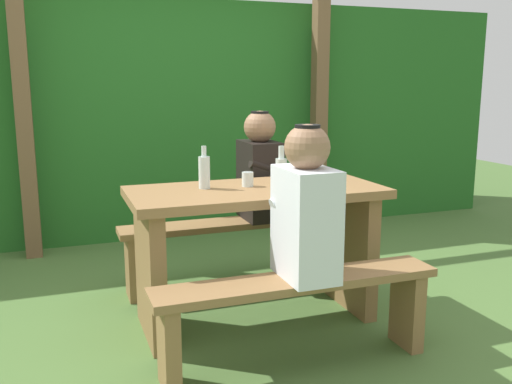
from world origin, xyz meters
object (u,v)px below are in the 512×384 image
Objects in this scene: bench_near at (298,303)px; person_black_coat at (260,170)px; cell_phone at (305,187)px; bottle_left at (204,171)px; bench_far at (226,240)px; picnic_table at (256,232)px; person_white_shirt at (306,208)px; bottle_right at (281,170)px; drinking_glass at (248,179)px.

person_black_coat reaches higher than bench_near.
person_black_coat is 0.66m from cell_phone.
bottle_left is at bearing 160.99° from cell_phone.
bench_near is 1.00× the size of bench_far.
picnic_table is at bearing -112.48° from person_black_coat.
person_white_shirt is at bearing 5.31° from bench_near.
bottle_right is at bearing 78.27° from person_white_shirt.
bench_near is 10.00× the size of cell_phone.
bench_far is at bearing 90.00° from bench_near.
bottle_left is 1.04× the size of bottle_right.
bench_near is 0.72m from cell_phone.
bottle_left reaches higher than bottle_right.
person_white_shirt is at bearing -86.44° from picnic_table.
drinking_glass reaches higher than cell_phone.
bottle_left reaches higher than picnic_table.
drinking_glass is at bearing 151.77° from cell_phone.
bottle_left reaches higher than cell_phone.
person_white_shirt is (0.04, 0.00, 0.46)m from bench_near.
cell_phone is at bearing -17.36° from bottle_left.
bench_far is at bearing 109.59° from cell_phone.
picnic_table is 0.45m from bottle_left.
bottle_right is at bearing -7.98° from bottle_left.
person_black_coat reaches higher than picnic_table.
cell_phone is at bearing -68.76° from bench_far.
bench_near is 5.96× the size of bottle_left.
bottle_left is (-0.24, 0.02, 0.05)m from drinking_glass.
bench_far is (0.00, 0.58, -0.20)m from picnic_table.
drinking_glass is 0.58× the size of cell_phone.
bench_far is at bearing 91.78° from person_white_shirt.
drinking_glass is 0.36× the size of bottle_right.
bench_near is 0.90m from bottle_left.
person_black_coat is (0.24, 0.57, 0.26)m from picnic_table.
picnic_table is 1.00× the size of bench_near.
cell_phone is at bearing -26.58° from drinking_glass.
drinking_glass is at bearing 95.80° from person_white_shirt.
bottle_right reaches higher than bench_far.
bottle_left is (-0.31, 0.65, 0.09)m from person_white_shirt.
person_white_shirt is at bearing -101.73° from bottle_right.
bench_near is at bearing -104.91° from bottle_right.
bottle_left is at bearing 172.02° from bottle_right.
bench_near is at bearing -67.48° from bottle_left.
bench_far is 1.95× the size of person_white_shirt.
cell_phone is (0.22, 0.49, 0.00)m from person_white_shirt.
bench_near is 1.26m from person_black_coat.
drinking_glass reaches higher than bench_far.
bench_near is at bearing -90.00° from bench_far.
bench_near is 1.95× the size of person_black_coat.
person_white_shirt is 0.63m from drinking_glass.
person_black_coat reaches higher than bottle_left.
person_white_shirt is 3.20× the size of bottle_right.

